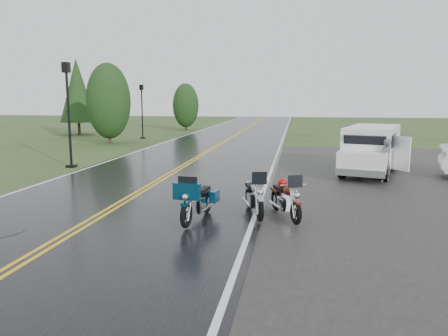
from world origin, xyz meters
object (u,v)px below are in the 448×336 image
Objects in this scene: motorcycle_red at (296,203)px; motorcycle_teal at (186,205)px; lamp_post_far_left at (142,111)px; lamp_post_near_left at (69,115)px; van_white at (343,153)px; person_at_van at (385,161)px; motorcycle_silver at (260,200)px.

motorcycle_red is 2.49m from motorcycle_teal.
motorcycle_teal is at bearing 174.15° from motorcycle_red.
lamp_post_near_left is at bearing -82.88° from lamp_post_far_left.
motorcycle_teal is at bearing -102.89° from van_white.
motorcycle_red is 1.26× the size of person_at_van.
lamp_post_far_left is (-14.20, 14.94, 1.21)m from person_at_van.
person_at_van is 20.65m from lamp_post_far_left.
motorcycle_silver reaches higher than motorcycle_red.
motorcycle_teal is (-2.40, -0.66, 0.02)m from motorcycle_red.
person_at_van is at bearing -6.58° from lamp_post_near_left.
motorcycle_teal is 23.24m from lamp_post_far_left.
person_at_van is at bearing 40.06° from motorcycle_silver.
van_white is at bearing -48.35° from lamp_post_far_left.
lamp_post_near_left is (-7.09, 7.98, 1.64)m from motorcycle_teal.
motorcycle_teal reaches higher than motorcycle_silver.
motorcycle_teal is 0.44× the size of lamp_post_near_left.
motorcycle_silver is (1.56, 0.78, -0.00)m from motorcycle_teal.
motorcycle_silver is 6.93m from person_at_van.
motorcycle_red is 0.43× the size of lamp_post_near_left.
lamp_post_far_left is (-12.83, 14.43, 1.03)m from van_white.
lamp_post_near_left is at bearing 138.46° from motorcycle_teal.
van_white reaches higher than motorcycle_red.
motorcycle_silver is at bearing -39.77° from lamp_post_near_left.
person_at_van is (1.36, -0.51, -0.18)m from van_white.
person_at_van is 0.34× the size of lamp_post_near_left.
motorcycle_teal reaches higher than motorcycle_red.
motorcycle_red is 0.40× the size of van_white.
lamp_post_near_left is 13.61m from lamp_post_far_left.
lamp_post_far_left is (-11.17, 20.82, 1.40)m from motorcycle_red.
lamp_post_near_left is (-9.49, 7.32, 1.66)m from motorcycle_red.
lamp_post_far_left is (-1.69, 13.50, -0.25)m from lamp_post_near_left.
motorcycle_red is at bearing -24.39° from motorcycle_silver.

